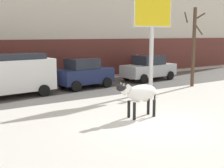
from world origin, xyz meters
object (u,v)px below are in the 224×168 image
(car_silver_sedan, at_px, (149,68))
(bare_tree_right_lot, at_px, (194,44))
(billboard, at_px, (152,17))
(car_navy_hatchback, at_px, (84,73))
(cow_holstein, at_px, (140,93))
(pedestrian_near_billboard, at_px, (137,65))
(car_white_van, at_px, (10,74))

(car_silver_sedan, height_order, bare_tree_right_lot, bare_tree_right_lot)
(billboard, relative_size, car_navy_hatchback, 1.54)
(cow_holstein, relative_size, pedestrian_near_billboard, 1.11)
(car_silver_sedan, bearing_deg, billboard, -129.32)
(cow_holstein, distance_m, billboard, 6.33)
(car_white_van, relative_size, car_silver_sedan, 1.09)
(billboard, xyz_separation_m, pedestrian_near_billboard, (3.93, 6.17, -3.43))
(car_navy_hatchback, xyz_separation_m, pedestrian_near_billboard, (6.40, 2.64, -0.05))
(car_white_van, bearing_deg, cow_holstein, -65.06)
(car_white_van, xyz_separation_m, bare_tree_right_lot, (10.78, -3.09, 1.46))
(cow_holstein, bearing_deg, car_navy_hatchback, 79.25)
(cow_holstein, distance_m, pedestrian_near_billboard, 12.62)
(car_navy_hatchback, bearing_deg, car_white_van, -176.29)
(car_white_van, relative_size, pedestrian_near_billboard, 2.73)
(car_navy_hatchback, distance_m, car_silver_sedan, 5.50)
(car_navy_hatchback, xyz_separation_m, bare_tree_right_lot, (6.14, -3.39, 1.78))
(car_white_van, distance_m, pedestrian_near_billboard, 11.43)
(car_white_van, xyz_separation_m, car_navy_hatchback, (4.64, 0.30, -0.32))
(billboard, bearing_deg, cow_holstein, -135.65)
(bare_tree_right_lot, bearing_deg, billboard, -177.92)
(car_silver_sedan, relative_size, bare_tree_right_lot, 0.86)
(car_white_van, height_order, bare_tree_right_lot, bare_tree_right_lot)
(billboard, relative_size, car_white_van, 1.18)
(cow_holstein, xyz_separation_m, bare_tree_right_lot, (7.52, 3.90, 1.70))
(car_white_van, bearing_deg, bare_tree_right_lot, -16.02)
(car_silver_sedan, distance_m, pedestrian_near_billboard, 2.64)
(cow_holstein, height_order, bare_tree_right_lot, bare_tree_right_lot)
(billboard, relative_size, pedestrian_near_billboard, 3.21)
(car_navy_hatchback, bearing_deg, billboard, -55.02)
(car_navy_hatchback, distance_m, pedestrian_near_billboard, 6.92)
(car_white_van, relative_size, bare_tree_right_lot, 0.94)
(car_silver_sedan, bearing_deg, car_white_van, -177.36)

